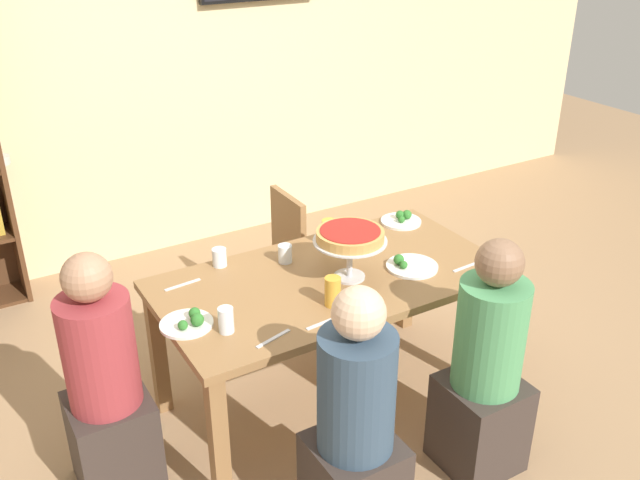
{
  "coord_description": "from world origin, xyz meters",
  "views": [
    {
      "loc": [
        -1.54,
        -2.49,
        2.37
      ],
      "look_at": [
        0.0,
        0.1,
        0.89
      ],
      "focal_mm": 39.27,
      "sensor_mm": 36.0,
      "label": 1
    }
  ],
  "objects_px": {
    "diner_head_west": "(107,394)",
    "salad_plate_near_diner": "(410,265)",
    "water_glass_clear_spare": "(219,257)",
    "cutlery_fork_far": "(183,285)",
    "dining_table": "(331,292)",
    "cutlery_knife_far": "(324,323)",
    "diner_near_right": "(485,375)",
    "deep_dish_pizza_stand": "(350,238)",
    "cutlery_knife_near": "(273,339)",
    "beer_glass_amber_tall": "(329,232)",
    "water_glass_clear_far": "(285,254)",
    "salad_plate_far_diner": "(189,322)",
    "diner_near_left": "(355,435)",
    "salad_plate_spare": "(402,220)",
    "water_glass_clear_near": "(226,320)",
    "chair_far_right": "(305,252)",
    "cutlery_fork_near": "(467,267)",
    "beer_glass_amber_short": "(333,291)"
  },
  "relations": [
    {
      "from": "water_glass_clear_far",
      "to": "salad_plate_near_diner",
      "type": "bearing_deg",
      "value": -36.5
    },
    {
      "from": "salad_plate_spare",
      "to": "cutlery_knife_far",
      "type": "bearing_deg",
      "value": -143.86
    },
    {
      "from": "diner_head_west",
      "to": "cutlery_fork_near",
      "type": "relative_size",
      "value": 6.39
    },
    {
      "from": "diner_near_left",
      "to": "water_glass_clear_spare",
      "type": "bearing_deg",
      "value": 3.35
    },
    {
      "from": "salad_plate_near_diner",
      "to": "salad_plate_spare",
      "type": "distance_m",
      "value": 0.53
    },
    {
      "from": "salad_plate_far_diner",
      "to": "water_glass_clear_near",
      "type": "xyz_separation_m",
      "value": [
        0.12,
        -0.12,
        0.04
      ]
    },
    {
      "from": "salad_plate_spare",
      "to": "water_glass_clear_near",
      "type": "height_order",
      "value": "water_glass_clear_near"
    },
    {
      "from": "beer_glass_amber_tall",
      "to": "cutlery_knife_far",
      "type": "bearing_deg",
      "value": -123.02
    },
    {
      "from": "dining_table",
      "to": "diner_head_west",
      "type": "height_order",
      "value": "diner_head_west"
    },
    {
      "from": "diner_head_west",
      "to": "diner_near_left",
      "type": "bearing_deg",
      "value": -44.46
    },
    {
      "from": "salad_plate_near_diner",
      "to": "salad_plate_spare",
      "type": "xyz_separation_m",
      "value": [
        0.29,
        0.45,
        0.0
      ]
    },
    {
      "from": "diner_head_west",
      "to": "salad_plate_far_diner",
      "type": "xyz_separation_m",
      "value": [
        0.37,
        -0.06,
        0.27
      ]
    },
    {
      "from": "water_glass_clear_spare",
      "to": "cutlery_fork_far",
      "type": "xyz_separation_m",
      "value": [
        -0.23,
        -0.09,
        -0.04
      ]
    },
    {
      "from": "deep_dish_pizza_stand",
      "to": "water_glass_clear_far",
      "type": "distance_m",
      "value": 0.39
    },
    {
      "from": "deep_dish_pizza_stand",
      "to": "water_glass_clear_spare",
      "type": "xyz_separation_m",
      "value": [
        -0.48,
        0.43,
        -0.16
      ]
    },
    {
      "from": "cutlery_fork_far",
      "to": "diner_head_west",
      "type": "bearing_deg",
      "value": 25.75
    },
    {
      "from": "salad_plate_far_diner",
      "to": "beer_glass_amber_tall",
      "type": "bearing_deg",
      "value": 21.7
    },
    {
      "from": "diner_near_right",
      "to": "water_glass_clear_near",
      "type": "height_order",
      "value": "diner_near_right"
    },
    {
      "from": "diner_near_right",
      "to": "cutlery_fork_far",
      "type": "height_order",
      "value": "diner_near_right"
    },
    {
      "from": "deep_dish_pizza_stand",
      "to": "cutlery_knife_far",
      "type": "bearing_deg",
      "value": -137.93
    },
    {
      "from": "deep_dish_pizza_stand",
      "to": "salad_plate_spare",
      "type": "distance_m",
      "value": 0.73
    },
    {
      "from": "salad_plate_near_diner",
      "to": "water_glass_clear_far",
      "type": "bearing_deg",
      "value": 143.5
    },
    {
      "from": "dining_table",
      "to": "cutlery_knife_far",
      "type": "xyz_separation_m",
      "value": [
        -0.24,
        -0.34,
        0.09
      ]
    },
    {
      "from": "cutlery_fork_far",
      "to": "diner_near_left",
      "type": "bearing_deg",
      "value": 100.47
    },
    {
      "from": "diner_near_right",
      "to": "cutlery_knife_far",
      "type": "relative_size",
      "value": 6.39
    },
    {
      "from": "chair_far_right",
      "to": "salad_plate_spare",
      "type": "bearing_deg",
      "value": 45.3
    },
    {
      "from": "beer_glass_amber_short",
      "to": "water_glass_clear_near",
      "type": "bearing_deg",
      "value": 174.79
    },
    {
      "from": "salad_plate_spare",
      "to": "water_glass_clear_spare",
      "type": "xyz_separation_m",
      "value": [
        -1.07,
        0.05,
        0.03
      ]
    },
    {
      "from": "beer_glass_amber_tall",
      "to": "water_glass_clear_far",
      "type": "bearing_deg",
      "value": -168.09
    },
    {
      "from": "salad_plate_spare",
      "to": "water_glass_clear_far",
      "type": "relative_size",
      "value": 2.47
    },
    {
      "from": "cutlery_fork_near",
      "to": "cutlery_fork_far",
      "type": "xyz_separation_m",
      "value": [
        -1.26,
        0.54,
        0.0
      ]
    },
    {
      "from": "chair_far_right",
      "to": "beer_glass_amber_tall",
      "type": "height_order",
      "value": "beer_glass_amber_tall"
    },
    {
      "from": "diner_near_left",
      "to": "deep_dish_pizza_stand",
      "type": "height_order",
      "value": "diner_near_left"
    },
    {
      "from": "salad_plate_near_diner",
      "to": "water_glass_clear_spare",
      "type": "distance_m",
      "value": 0.93
    },
    {
      "from": "water_glass_clear_far",
      "to": "salad_plate_far_diner",
      "type": "bearing_deg",
      "value": -154.08
    },
    {
      "from": "chair_far_right",
      "to": "cutlery_fork_far",
      "type": "relative_size",
      "value": 4.83
    },
    {
      "from": "salad_plate_spare",
      "to": "beer_glass_amber_short",
      "type": "relative_size",
      "value": 1.64
    },
    {
      "from": "deep_dish_pizza_stand",
      "to": "water_glass_clear_near",
      "type": "relative_size",
      "value": 3.09
    },
    {
      "from": "dining_table",
      "to": "salad_plate_spare",
      "type": "height_order",
      "value": "salad_plate_spare"
    },
    {
      "from": "deep_dish_pizza_stand",
      "to": "diner_near_left",
      "type": "bearing_deg",
      "value": -120.89
    },
    {
      "from": "diner_near_right",
      "to": "cutlery_knife_far",
      "type": "xyz_separation_m",
      "value": [
        -0.59,
        0.39,
        0.25
      ]
    },
    {
      "from": "deep_dish_pizza_stand",
      "to": "cutlery_knife_near",
      "type": "height_order",
      "value": "deep_dish_pizza_stand"
    },
    {
      "from": "diner_head_west",
      "to": "water_glass_clear_near",
      "type": "relative_size",
      "value": 10.21
    },
    {
      "from": "beer_glass_amber_tall",
      "to": "water_glass_clear_near",
      "type": "bearing_deg",
      "value": -148.69
    },
    {
      "from": "water_glass_clear_spare",
      "to": "cutlery_fork_far",
      "type": "height_order",
      "value": "water_glass_clear_spare"
    },
    {
      "from": "cutlery_fork_near",
      "to": "salad_plate_near_diner",
      "type": "bearing_deg",
      "value": 146.95
    },
    {
      "from": "diner_near_right",
      "to": "water_glass_clear_spare",
      "type": "xyz_separation_m",
      "value": [
        -0.76,
        1.1,
        0.29
      ]
    },
    {
      "from": "chair_far_right",
      "to": "beer_glass_amber_short",
      "type": "bearing_deg",
      "value": -22.64
    },
    {
      "from": "diner_head_west",
      "to": "salad_plate_near_diner",
      "type": "xyz_separation_m",
      "value": [
        1.49,
        -0.12,
        0.26
      ]
    },
    {
      "from": "diner_head_west",
      "to": "dining_table",
      "type": "bearing_deg",
      "value": 0.26
    }
  ]
}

